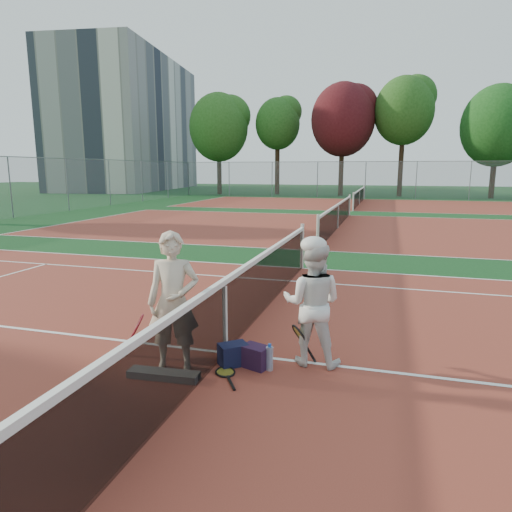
{
  "coord_description": "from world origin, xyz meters",
  "views": [
    {
      "loc": [
        1.99,
        -5.37,
        2.41
      ],
      "look_at": [
        0.0,
        1.45,
        1.05
      ],
      "focal_mm": 32.0,
      "sensor_mm": 36.0,
      "label": 1
    }
  ],
  "objects_px": {
    "player_a": "(173,302)",
    "racket_red": "(139,335)",
    "racket_spare": "(225,372)",
    "racket_black_held": "(299,345)",
    "player_b": "(312,304)",
    "sports_bag_purple": "(255,357)",
    "sports_bag_navy": "(233,354)",
    "apartment_block": "(129,125)",
    "water_bottle": "(270,359)",
    "net_main": "(225,316)"
  },
  "relations": [
    {
      "from": "player_a",
      "to": "racket_red",
      "type": "relative_size",
      "value": 3.12
    },
    {
      "from": "racket_red",
      "to": "racket_spare",
      "type": "height_order",
      "value": "racket_red"
    },
    {
      "from": "racket_spare",
      "to": "racket_black_held",
      "type": "bearing_deg",
      "value": -92.59
    },
    {
      "from": "player_b",
      "to": "sports_bag_purple",
      "type": "xyz_separation_m",
      "value": [
        -0.64,
        -0.33,
        -0.64
      ]
    },
    {
      "from": "racket_red",
      "to": "sports_bag_navy",
      "type": "xyz_separation_m",
      "value": [
        1.29,
        0.05,
        -0.13
      ]
    },
    {
      "from": "apartment_block",
      "to": "sports_bag_navy",
      "type": "relative_size",
      "value": 63.29
    },
    {
      "from": "racket_red",
      "to": "racket_spare",
      "type": "distance_m",
      "value": 1.32
    },
    {
      "from": "racket_red",
      "to": "sports_bag_navy",
      "type": "distance_m",
      "value": 1.3
    },
    {
      "from": "racket_spare",
      "to": "sports_bag_navy",
      "type": "height_order",
      "value": "sports_bag_navy"
    },
    {
      "from": "apartment_block",
      "to": "water_bottle",
      "type": "xyz_separation_m",
      "value": [
        28.7,
        -44.34,
        -7.35
      ]
    },
    {
      "from": "player_b",
      "to": "racket_spare",
      "type": "distance_m",
      "value": 1.35
    },
    {
      "from": "racket_red",
      "to": "sports_bag_purple",
      "type": "height_order",
      "value": "racket_red"
    },
    {
      "from": "racket_red",
      "to": "sports_bag_purple",
      "type": "distance_m",
      "value": 1.58
    },
    {
      "from": "apartment_block",
      "to": "player_a",
      "type": "distance_m",
      "value": 52.87
    },
    {
      "from": "racket_red",
      "to": "player_a",
      "type": "bearing_deg",
      "value": -45.88
    },
    {
      "from": "water_bottle",
      "to": "player_b",
      "type": "bearing_deg",
      "value": 39.23
    },
    {
      "from": "player_b",
      "to": "racket_spare",
      "type": "bearing_deg",
      "value": 32.85
    },
    {
      "from": "racket_red",
      "to": "apartment_block",
      "type": "bearing_deg",
      "value": 97.1
    },
    {
      "from": "apartment_block",
      "to": "sports_bag_purple",
      "type": "xyz_separation_m",
      "value": [
        28.5,
        -44.3,
        -7.36
      ]
    },
    {
      "from": "apartment_block",
      "to": "sports_bag_navy",
      "type": "xyz_separation_m",
      "value": [
        28.22,
        -44.32,
        -7.36
      ]
    },
    {
      "from": "player_b",
      "to": "water_bottle",
      "type": "height_order",
      "value": "player_b"
    },
    {
      "from": "player_b",
      "to": "racket_red",
      "type": "height_order",
      "value": "player_b"
    },
    {
      "from": "racket_spare",
      "to": "water_bottle",
      "type": "height_order",
      "value": "water_bottle"
    },
    {
      "from": "sports_bag_purple",
      "to": "player_a",
      "type": "bearing_deg",
      "value": -161.19
    },
    {
      "from": "sports_bag_navy",
      "to": "water_bottle",
      "type": "distance_m",
      "value": 0.48
    },
    {
      "from": "apartment_block",
      "to": "sports_bag_navy",
      "type": "distance_m",
      "value": 53.05
    },
    {
      "from": "player_a",
      "to": "racket_red",
      "type": "bearing_deg",
      "value": 142.2
    },
    {
      "from": "apartment_block",
      "to": "racket_red",
      "type": "height_order",
      "value": "apartment_block"
    },
    {
      "from": "net_main",
      "to": "player_a",
      "type": "xyz_separation_m",
      "value": [
        -0.42,
        -0.62,
        0.34
      ]
    },
    {
      "from": "sports_bag_navy",
      "to": "sports_bag_purple",
      "type": "bearing_deg",
      "value": 2.57
    },
    {
      "from": "water_bottle",
      "to": "sports_bag_navy",
      "type": "bearing_deg",
      "value": 176.7
    },
    {
      "from": "racket_black_held",
      "to": "net_main",
      "type": "bearing_deg",
      "value": -45.85
    },
    {
      "from": "racket_spare",
      "to": "sports_bag_purple",
      "type": "height_order",
      "value": "sports_bag_purple"
    },
    {
      "from": "net_main",
      "to": "player_b",
      "type": "xyz_separation_m",
      "value": [
        1.14,
        0.02,
        0.27
      ]
    },
    {
      "from": "net_main",
      "to": "apartment_block",
      "type": "relative_size",
      "value": 0.5
    },
    {
      "from": "racket_red",
      "to": "racket_spare",
      "type": "xyz_separation_m",
      "value": [
        1.28,
        -0.21,
        -0.26
      ]
    },
    {
      "from": "player_a",
      "to": "racket_spare",
      "type": "distance_m",
      "value": 1.05
    },
    {
      "from": "apartment_block",
      "to": "water_bottle",
      "type": "bearing_deg",
      "value": -57.09
    },
    {
      "from": "player_a",
      "to": "racket_black_held",
      "type": "distance_m",
      "value": 1.63
    },
    {
      "from": "racket_red",
      "to": "sports_bag_purple",
      "type": "relative_size",
      "value": 1.62
    },
    {
      "from": "apartment_block",
      "to": "sports_bag_purple",
      "type": "distance_m",
      "value": 53.19
    },
    {
      "from": "racket_red",
      "to": "racket_black_held",
      "type": "distance_m",
      "value": 2.09
    },
    {
      "from": "apartment_block",
      "to": "player_b",
      "type": "xyz_separation_m",
      "value": [
        29.14,
        -43.98,
        -6.72
      ]
    },
    {
      "from": "net_main",
      "to": "sports_bag_navy",
      "type": "relative_size",
      "value": 31.59
    },
    {
      "from": "player_a",
      "to": "racket_spare",
      "type": "xyz_separation_m",
      "value": [
        0.63,
        0.05,
        -0.83
      ]
    },
    {
      "from": "apartment_block",
      "to": "racket_black_held",
      "type": "bearing_deg",
      "value": -56.67
    },
    {
      "from": "sports_bag_purple",
      "to": "racket_red",
      "type": "bearing_deg",
      "value": -177.87
    },
    {
      "from": "net_main",
      "to": "apartment_block",
      "type": "xyz_separation_m",
      "value": [
        -28.0,
        44.0,
        6.99
      ]
    },
    {
      "from": "player_b",
      "to": "racket_black_held",
      "type": "xyz_separation_m",
      "value": [
        -0.13,
        -0.13,
        -0.51
      ]
    },
    {
      "from": "net_main",
      "to": "water_bottle",
      "type": "relative_size",
      "value": 36.6
    }
  ]
}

